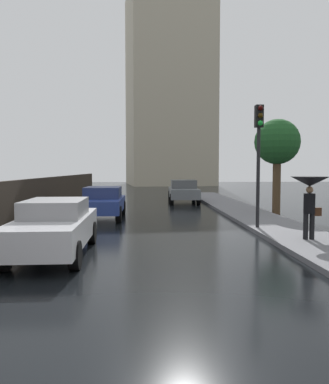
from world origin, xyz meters
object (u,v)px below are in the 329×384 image
(pedestrian_with_umbrella_near, at_px, (310,188))
(traffic_light, at_px, (259,143))
(car_white_near_kerb, at_px, (55,226))
(car_blue_far_ahead, at_px, (103,202))
(car_grey_behind_camera, at_px, (183,191))
(street_tree_near, at_px, (277,143))

(pedestrian_with_umbrella_near, distance_m, traffic_light, 2.83)
(car_white_near_kerb, distance_m, car_blue_far_ahead, 7.20)
(car_white_near_kerb, distance_m, pedestrian_with_umbrella_near, 7.10)
(car_blue_far_ahead, height_order, car_grey_behind_camera, car_grey_behind_camera)
(car_blue_far_ahead, height_order, pedestrian_with_umbrella_near, pedestrian_with_umbrella_near)
(car_grey_behind_camera, bearing_deg, pedestrian_with_umbrella_near, -79.06)
(pedestrian_with_umbrella_near, bearing_deg, car_white_near_kerb, -167.16)
(car_grey_behind_camera, bearing_deg, car_blue_far_ahead, -118.21)
(car_blue_far_ahead, height_order, traffic_light, traffic_light)
(pedestrian_with_umbrella_near, bearing_deg, car_grey_behind_camera, 103.85)
(car_blue_far_ahead, distance_m, pedestrian_with_umbrella_near, 9.04)
(car_blue_far_ahead, distance_m, street_tree_near, 8.62)
(street_tree_near, bearing_deg, traffic_light, -115.25)
(car_grey_behind_camera, bearing_deg, street_tree_near, -57.43)
(traffic_light, relative_size, street_tree_near, 0.93)
(pedestrian_with_umbrella_near, height_order, street_tree_near, street_tree_near)
(car_grey_behind_camera, height_order, pedestrian_with_umbrella_near, pedestrian_with_umbrella_near)
(car_grey_behind_camera, relative_size, traffic_light, 1.08)
(car_blue_far_ahead, bearing_deg, street_tree_near, -171.54)
(car_blue_far_ahead, relative_size, street_tree_near, 0.89)
(street_tree_near, bearing_deg, pedestrian_with_umbrella_near, -101.94)
(car_grey_behind_camera, distance_m, street_tree_near, 7.88)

